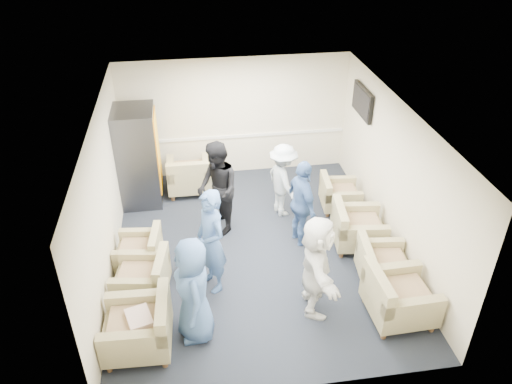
{
  "coord_description": "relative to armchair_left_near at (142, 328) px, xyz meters",
  "views": [
    {
      "loc": [
        -1.05,
        -7.16,
        5.78
      ],
      "look_at": [
        0.05,
        0.2,
        1.13
      ],
      "focal_mm": 35.0,
      "sensor_mm": 36.0,
      "label": 1
    }
  ],
  "objects": [
    {
      "name": "left_wall",
      "position": [
        -0.58,
        1.99,
        0.97
      ],
      "size": [
        0.02,
        6.0,
        2.7
      ],
      "primitive_type": "cube",
      "color": "beige",
      "rests_on": "floor"
    },
    {
      "name": "pillow",
      "position": [
        -0.02,
        0.0,
        0.18
      ],
      "size": [
        0.43,
        0.5,
        0.12
      ],
      "primitive_type": "cube",
      "rotation": [
        0.0,
        0.0,
        -1.27
      ],
      "color": "beige",
      "rests_on": "armchair_left_near"
    },
    {
      "name": "armchair_right_midnear",
      "position": [
        3.89,
        0.87,
        -0.05
      ],
      "size": [
        0.89,
        0.89,
        0.65
      ],
      "rotation": [
        0.0,
        0.0,
        1.46
      ],
      "color": "#9A8E63",
      "rests_on": "floor"
    },
    {
      "name": "person_front_right",
      "position": [
        2.64,
        0.42,
        0.47
      ],
      "size": [
        0.71,
        1.63,
        1.7
      ],
      "primitive_type": "imported",
      "rotation": [
        0.0,
        0.0,
        1.44
      ],
      "color": "white",
      "rests_on": "floor"
    },
    {
      "name": "armchair_left_near",
      "position": [
        0.0,
        0.0,
        0.0
      ],
      "size": [
        0.98,
        0.98,
        0.75
      ],
      "rotation": [
        0.0,
        0.0,
        -1.62
      ],
      "color": "#9A8E63",
      "rests_on": "floor"
    },
    {
      "name": "person_back_right",
      "position": [
        2.65,
        3.11,
        0.39
      ],
      "size": [
        0.83,
        1.11,
        1.54
      ],
      "primitive_type": "imported",
      "rotation": [
        0.0,
        0.0,
        1.86
      ],
      "color": "silver",
      "rests_on": "floor"
    },
    {
      "name": "floor",
      "position": [
        1.92,
        1.99,
        -0.38
      ],
      "size": [
        6.0,
        6.0,
        0.0
      ],
      "primitive_type": "plane",
      "color": "black",
      "rests_on": "ground"
    },
    {
      "name": "person_mid_left",
      "position": [
        1.09,
        1.16,
        0.54
      ],
      "size": [
        0.7,
        0.79,
        1.83
      ],
      "primitive_type": "imported",
      "rotation": [
        0.0,
        0.0,
        -1.1
      ],
      "color": "#42649F",
      "rests_on": "floor"
    },
    {
      "name": "vending_machine",
      "position": [
        -0.17,
        4.06,
        0.65
      ],
      "size": [
        0.83,
        0.97,
        2.05
      ],
      "color": "#46474D",
      "rests_on": "floor"
    },
    {
      "name": "person_front_left",
      "position": [
        0.77,
        0.15,
        0.48
      ],
      "size": [
        0.64,
        0.89,
        1.72
      ],
      "primitive_type": "imported",
      "rotation": [
        0.0,
        0.0,
        -1.46
      ],
      "color": "#42649F",
      "rests_on": "floor"
    },
    {
      "name": "front_wall",
      "position": [
        1.92,
        -1.01,
        0.97
      ],
      "size": [
        5.0,
        0.02,
        2.7
      ],
      "primitive_type": "cube",
      "color": "beige",
      "rests_on": "floor"
    },
    {
      "name": "armchair_right_midfar",
      "position": [
        3.78,
        1.89,
        -0.02
      ],
      "size": [
        0.99,
        0.99,
        0.72
      ],
      "rotation": [
        0.0,
        0.0,
        1.46
      ],
      "color": "#9A8E63",
      "rests_on": "floor"
    },
    {
      "name": "backpack",
      "position": [
        0.69,
        1.6,
        -0.11
      ],
      "size": [
        0.34,
        0.28,
        0.52
      ],
      "rotation": [
        0.0,
        0.0,
        0.21
      ],
      "color": "black",
      "rests_on": "floor"
    },
    {
      "name": "person_back_left",
      "position": [
        1.33,
        2.73,
        0.55
      ],
      "size": [
        0.9,
        1.04,
        1.85
      ],
      "primitive_type": "imported",
      "rotation": [
        0.0,
        0.0,
        -1.32
      ],
      "color": "black",
      "rests_on": "floor"
    },
    {
      "name": "armchair_corner",
      "position": [
        0.82,
        4.23,
        -0.01
      ],
      "size": [
        0.92,
        0.92,
        0.74
      ],
      "rotation": [
        0.0,
        0.0,
        3.14
      ],
      "color": "#9A8E63",
      "rests_on": "floor"
    },
    {
      "name": "armchair_left_mid",
      "position": [
        -0.01,
        1.1,
        -0.04
      ],
      "size": [
        0.95,
        0.95,
        0.66
      ],
      "rotation": [
        0.0,
        0.0,
        -1.72
      ],
      "color": "#9A8E63",
      "rests_on": "floor"
    },
    {
      "name": "back_wall",
      "position": [
        1.92,
        4.99,
        0.97
      ],
      "size": [
        5.0,
        0.02,
        2.7
      ],
      "primitive_type": "cube",
      "color": "beige",
      "rests_on": "floor"
    },
    {
      "name": "armchair_right_far",
      "position": [
        3.81,
        3.12,
        -0.07
      ],
      "size": [
        0.82,
        0.82,
        0.6
      ],
      "rotation": [
        0.0,
        0.0,
        1.48
      ],
      "color": "#9A8E63",
      "rests_on": "floor"
    },
    {
      "name": "tv",
      "position": [
        4.36,
        3.79,
        1.67
      ],
      "size": [
        0.1,
        1.0,
        0.58
      ],
      "color": "black",
      "rests_on": "right_wall"
    },
    {
      "name": "person_mid_right",
      "position": [
        2.81,
        2.13,
        0.47
      ],
      "size": [
        0.6,
        1.05,
        1.69
      ],
      "primitive_type": "imported",
      "rotation": [
        0.0,
        0.0,
        1.77
      ],
      "color": "#42649F",
      "rests_on": "floor"
    },
    {
      "name": "chair_rail",
      "position": [
        1.92,
        4.97,
        0.52
      ],
      "size": [
        4.98,
        0.04,
        0.06
      ],
      "primitive_type": "cube",
      "color": "white",
      "rests_on": "back_wall"
    },
    {
      "name": "armchair_right_near",
      "position": [
        3.82,
        0.03,
        0.0
      ],
      "size": [
        0.97,
        0.97,
        0.76
      ],
      "rotation": [
        0.0,
        0.0,
        1.6
      ],
      "color": "#9A8E63",
      "rests_on": "floor"
    },
    {
      "name": "ceiling",
      "position": [
        1.92,
        1.99,
        2.32
      ],
      "size": [
        6.0,
        6.0,
        0.0
      ],
      "primitive_type": "plane",
      "rotation": [
        3.14,
        0.0,
        0.0
      ],
      "color": "silver",
      "rests_on": "back_wall"
    },
    {
      "name": "right_wall",
      "position": [
        4.42,
        1.99,
        0.97
      ],
      "size": [
        0.02,
        6.0,
        2.7
      ],
      "primitive_type": "cube",
      "color": "beige",
      "rests_on": "floor"
    },
    {
      "name": "armchair_left_far",
      "position": [
        -0.09,
        1.86,
        -0.08
      ],
      "size": [
        0.83,
        0.83,
        0.6
      ],
      "rotation": [
        0.0,
        0.0,
        -1.69
      ],
      "color": "#9A8E63",
      "rests_on": "floor"
    }
  ]
}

